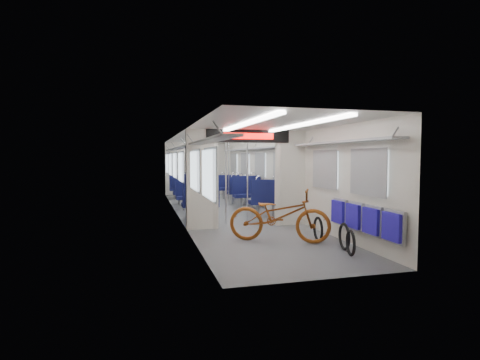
% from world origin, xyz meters
% --- Properties ---
extents(carriage, '(12.00, 12.02, 2.31)m').
position_xyz_m(carriage, '(0.00, -0.27, 1.50)').
color(carriage, '#515456').
rests_on(carriage, ground).
extents(bicycle, '(2.08, 1.52, 1.04)m').
position_xyz_m(bicycle, '(0.17, -3.71, 0.52)').
color(bicycle, brown).
rests_on(bicycle, ground).
extents(flip_bench, '(0.12, 2.11, 0.52)m').
position_xyz_m(flip_bench, '(1.35, -4.75, 0.58)').
color(flip_bench, gray).
rests_on(flip_bench, carriage).
extents(bike_hoop_a, '(0.16, 0.45, 0.45)m').
position_xyz_m(bike_hoop_a, '(0.95, -5.02, 0.20)').
color(bike_hoop_a, black).
rests_on(bike_hoop_a, ground).
extents(bike_hoop_b, '(0.13, 0.50, 0.49)m').
position_xyz_m(bike_hoop_b, '(1.06, -4.63, 0.22)').
color(bike_hoop_b, black).
rests_on(bike_hoop_b, ground).
extents(bike_hoop_c, '(0.11, 0.50, 0.49)m').
position_xyz_m(bike_hoop_c, '(0.92, -3.89, 0.22)').
color(bike_hoop_c, black).
rests_on(bike_hoop_c, ground).
extents(seat_bay_near_left, '(0.96, 2.30, 1.17)m').
position_xyz_m(seat_bay_near_left, '(-0.93, 0.21, 0.57)').
color(seat_bay_near_left, '#0E1140').
rests_on(seat_bay_near_left, ground).
extents(seat_bay_near_right, '(0.95, 2.27, 1.16)m').
position_xyz_m(seat_bay_near_right, '(0.93, 0.30, 0.57)').
color(seat_bay_near_right, '#0E1140').
rests_on(seat_bay_near_right, ground).
extents(seat_bay_far_left, '(0.90, 2.01, 1.08)m').
position_xyz_m(seat_bay_far_left, '(-0.94, 3.45, 0.53)').
color(seat_bay_far_left, '#0E1140').
rests_on(seat_bay_far_left, ground).
extents(seat_bay_far_right, '(0.88, 1.92, 1.05)m').
position_xyz_m(seat_bay_far_right, '(0.94, 3.13, 0.52)').
color(seat_bay_far_right, '#0E1140').
rests_on(seat_bay_far_right, ground).
extents(stanchion_near_left, '(0.04, 0.04, 2.30)m').
position_xyz_m(stanchion_near_left, '(-0.41, -1.52, 1.15)').
color(stanchion_near_left, silver).
rests_on(stanchion_near_left, ground).
extents(stanchion_near_right, '(0.04, 0.04, 2.30)m').
position_xyz_m(stanchion_near_right, '(0.22, -1.23, 1.15)').
color(stanchion_near_right, silver).
rests_on(stanchion_near_right, ground).
extents(stanchion_far_left, '(0.04, 0.04, 2.30)m').
position_xyz_m(stanchion_far_left, '(-0.31, 1.92, 1.15)').
color(stanchion_far_left, silver).
rests_on(stanchion_far_left, ground).
extents(stanchion_far_right, '(0.04, 0.04, 2.30)m').
position_xyz_m(stanchion_far_right, '(0.41, 1.78, 1.15)').
color(stanchion_far_right, silver).
rests_on(stanchion_far_right, ground).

